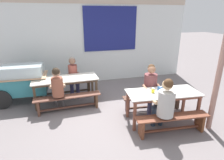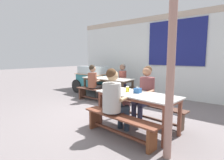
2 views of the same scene
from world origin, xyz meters
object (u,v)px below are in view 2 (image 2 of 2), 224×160
Objects in this scene: person_near_front at (114,97)px; bench_far_front at (98,93)px; bench_near_back at (150,110)px; bench_near_front at (119,123)px; condiment_jar at (128,89)px; food_cart at (92,77)px; person_center_facing at (121,79)px; wooden_support_post at (171,73)px; bench_far_back at (117,89)px; dining_table_far at (108,80)px; dining_table_near at (137,97)px; tissue_box at (138,90)px; person_right_near_table at (145,91)px; person_left_back_turned at (94,80)px; soup_bowl at (105,77)px.

bench_far_front is at bearing 140.97° from person_near_front.
bench_near_back is at bearing -14.53° from bench_far_front.
condiment_jar reaches higher than bench_near_front.
food_cart is 1.29× the size of person_near_front.
person_center_facing reaches higher than condiment_jar.
wooden_support_post is at bearing -29.09° from bench_far_front.
bench_far_front is at bearing 142.22° from bench_near_front.
bench_far_back is 1.07× the size of bench_near_front.
bench_near_back is (2.25, -1.12, -0.40)m from dining_table_far.
dining_table_near is 0.15m from tissue_box.
dining_table_near is 3.16m from bench_far_back.
person_right_near_table is at bearing 68.47° from condiment_jar.
bench_near_back is 0.71m from tissue_box.
dining_table_far is at bearing 92.20° from bench_far_front.
person_right_near_table reaches higher than food_cart.
person_left_back_turned is at bearing 163.71° from person_right_near_table.
condiment_jar is (1.96, -1.63, 0.13)m from dining_table_far.
food_cart is at bearing 160.74° from soup_bowl.
person_right_near_table reaches higher than bench_far_back.
wooden_support_post is at bearing -41.83° from bench_far_back.
person_left_back_turned reaches higher than bench_near_front.
person_near_front is 10.06× the size of tissue_box.
bench_far_back is 3.51m from bench_near_front.
wooden_support_post reaches higher than dining_table_near.
bench_far_back is 1.09m from bench_far_front.
bench_far_front is 1.06× the size of food_cart.
soup_bowl is at bearing 142.00° from condiment_jar.
person_center_facing is at bearing 61.61° from dining_table_far.
bench_near_back is at bearing -36.19° from bench_far_back.
food_cart is 5.11m from wooden_support_post.
person_left_back_turned reaches higher than tissue_box.
condiment_jar is (-0.02, 0.50, 0.09)m from person_near_front.
person_left_back_turned reaches higher than dining_table_near.
tissue_box is at bearing -36.17° from dining_table_far.
soup_bowl reaches higher than bench_near_back.
dining_table_far is at bearing 143.03° from dining_table_near.
soup_bowl is 4.06m from wooden_support_post.
bench_far_back is 2.82m from bench_near_back.
bench_near_front is (-0.05, -0.54, -0.39)m from dining_table_near.
bench_near_back is 1.74m from wooden_support_post.
bench_near_front is (2.14, -1.66, -0.00)m from bench_far_front.
bench_near_front is 3.29m from soup_bowl.
dining_table_near is at bearing 85.25° from bench_near_front.
bench_near_back is (2.23, -0.58, -0.01)m from bench_far_front.
dining_table_far is at bearing 143.83° from tissue_box.
person_center_facing is (-1.91, 2.68, 0.41)m from bench_near_front.
condiment_jar reaches higher than bench_near_back.
person_near_front is (2.00, -2.67, 0.45)m from bench_far_back.
bench_near_front is 1.33× the size of person_left_back_turned.
bench_far_back is 1.36× the size of person_right_near_table.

